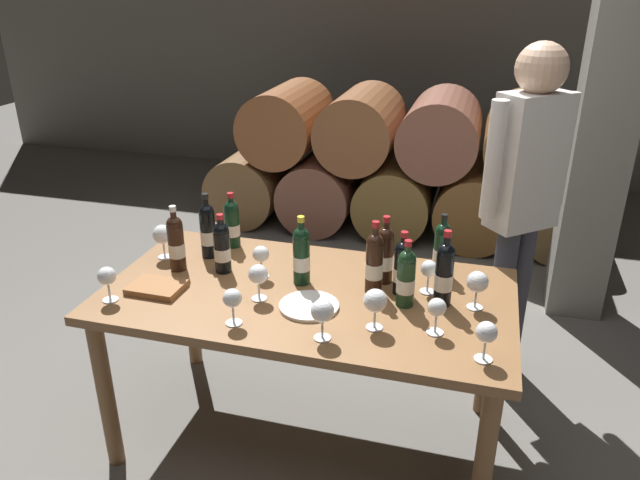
# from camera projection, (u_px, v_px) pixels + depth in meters

# --- Properties ---
(ground_plane) EXTENTS (14.00, 14.00, 0.00)m
(ground_plane) POSITION_uv_depth(u_px,v_px,m) (309.00, 433.00, 2.83)
(ground_plane) COLOR #66635E
(cellar_back_wall) EXTENTS (10.00, 0.24, 2.80)m
(cellar_back_wall) POSITION_uv_depth(u_px,v_px,m) (428.00, 37.00, 5.96)
(cellar_back_wall) COLOR slate
(cellar_back_wall) RESTS_ON ground_plane
(barrel_stack) EXTENTS (3.12, 0.90, 1.15)m
(barrel_stack) POSITION_uv_depth(u_px,v_px,m) (399.00, 166.00, 4.90)
(barrel_stack) COLOR brown
(barrel_stack) RESTS_ON ground_plane
(stone_pillar) EXTENTS (0.32, 0.32, 2.60)m
(stone_pillar) POSITION_uv_depth(u_px,v_px,m) (609.00, 105.00, 3.39)
(stone_pillar) COLOR slate
(stone_pillar) RESTS_ON ground_plane
(dining_table) EXTENTS (1.70, 0.90, 0.76)m
(dining_table) POSITION_uv_depth(u_px,v_px,m) (307.00, 310.00, 2.56)
(dining_table) COLOR brown
(dining_table) RESTS_ON ground_plane
(wine_bottle_0) EXTENTS (0.07, 0.07, 0.28)m
(wine_bottle_0) POSITION_uv_depth(u_px,v_px,m) (406.00, 277.00, 2.37)
(wine_bottle_0) COLOR #19381E
(wine_bottle_0) RESTS_ON dining_table
(wine_bottle_1) EXTENTS (0.07, 0.07, 0.32)m
(wine_bottle_1) POSITION_uv_depth(u_px,v_px,m) (374.00, 262.00, 2.47)
(wine_bottle_1) COLOR black
(wine_bottle_1) RESTS_ON dining_table
(wine_bottle_2) EXTENTS (0.07, 0.07, 0.31)m
(wine_bottle_2) POSITION_uv_depth(u_px,v_px,m) (208.00, 230.00, 2.78)
(wine_bottle_2) COLOR black
(wine_bottle_2) RESTS_ON dining_table
(wine_bottle_3) EXTENTS (0.07, 0.07, 0.30)m
(wine_bottle_3) POSITION_uv_depth(u_px,v_px,m) (385.00, 254.00, 2.55)
(wine_bottle_3) COLOR black
(wine_bottle_3) RESTS_ON dining_table
(wine_bottle_4) EXTENTS (0.07, 0.07, 0.32)m
(wine_bottle_4) POSITION_uv_depth(u_px,v_px,m) (444.00, 273.00, 2.37)
(wine_bottle_4) COLOR black
(wine_bottle_4) RESTS_ON dining_table
(wine_bottle_5) EXTENTS (0.07, 0.07, 0.28)m
(wine_bottle_5) POSITION_uv_depth(u_px,v_px,m) (442.00, 248.00, 2.63)
(wine_bottle_5) COLOR black
(wine_bottle_5) RESTS_ON dining_table
(wine_bottle_6) EXTENTS (0.07, 0.07, 0.27)m
(wine_bottle_6) POSITION_uv_depth(u_px,v_px,m) (232.00, 223.00, 2.89)
(wine_bottle_6) COLOR black
(wine_bottle_6) RESTS_ON dining_table
(wine_bottle_7) EXTENTS (0.07, 0.07, 0.30)m
(wine_bottle_7) POSITION_uv_depth(u_px,v_px,m) (176.00, 243.00, 2.66)
(wine_bottle_7) COLOR black
(wine_bottle_7) RESTS_ON dining_table
(wine_bottle_8) EXTENTS (0.07, 0.07, 0.31)m
(wine_bottle_8) POSITION_uv_depth(u_px,v_px,m) (301.00, 255.00, 2.54)
(wine_bottle_8) COLOR black
(wine_bottle_8) RESTS_ON dining_table
(wine_bottle_9) EXTENTS (0.07, 0.07, 0.27)m
(wine_bottle_9) POSITION_uv_depth(u_px,v_px,m) (222.00, 247.00, 2.64)
(wine_bottle_9) COLOR black
(wine_bottle_9) RESTS_ON dining_table
(wine_bottle_10) EXTENTS (0.07, 0.07, 0.28)m
(wine_bottle_10) POSITION_uv_depth(u_px,v_px,m) (403.00, 267.00, 2.46)
(wine_bottle_10) COLOR black
(wine_bottle_10) RESTS_ON dining_table
(wine_glass_0) EXTENTS (0.09, 0.09, 0.16)m
(wine_glass_0) POSITION_uv_depth(u_px,v_px,m) (477.00, 283.00, 2.35)
(wine_glass_0) COLOR white
(wine_glass_0) RESTS_ON dining_table
(wine_glass_1) EXTENTS (0.08, 0.08, 0.15)m
(wine_glass_1) POSITION_uv_depth(u_px,v_px,m) (258.00, 275.00, 2.42)
(wine_glass_1) COLOR white
(wine_glass_1) RESTS_ON dining_table
(wine_glass_2) EXTENTS (0.07, 0.07, 0.14)m
(wine_glass_2) POSITION_uv_depth(u_px,v_px,m) (437.00, 309.00, 2.19)
(wine_glass_2) COLOR white
(wine_glass_2) RESTS_ON dining_table
(wine_glass_3) EXTENTS (0.09, 0.09, 0.16)m
(wine_glass_3) POSITION_uv_depth(u_px,v_px,m) (322.00, 312.00, 2.15)
(wine_glass_3) COLOR white
(wine_glass_3) RESTS_ON dining_table
(wine_glass_4) EXTENTS (0.07, 0.07, 0.15)m
(wine_glass_4) POSITION_uv_depth(u_px,v_px,m) (232.00, 299.00, 2.25)
(wine_glass_4) COLOR white
(wine_glass_4) RESTS_ON dining_table
(wine_glass_5) EXTENTS (0.07, 0.07, 0.15)m
(wine_glass_5) POSITION_uv_depth(u_px,v_px,m) (107.00, 277.00, 2.41)
(wine_glass_5) COLOR white
(wine_glass_5) RESTS_ON dining_table
(wine_glass_6) EXTENTS (0.09, 0.09, 0.16)m
(wine_glass_6) POSITION_uv_depth(u_px,v_px,m) (375.00, 302.00, 2.21)
(wine_glass_6) COLOR white
(wine_glass_6) RESTS_ON dining_table
(wine_glass_7) EXTENTS (0.07, 0.07, 0.15)m
(wine_glass_7) POSITION_uv_depth(u_px,v_px,m) (486.00, 334.00, 2.03)
(wine_glass_7) COLOR white
(wine_glass_7) RESTS_ON dining_table
(wine_glass_8) EXTENTS (0.09, 0.09, 0.16)m
(wine_glass_8) POSITION_uv_depth(u_px,v_px,m) (162.00, 235.00, 2.78)
(wine_glass_8) COLOR white
(wine_glass_8) RESTS_ON dining_table
(wine_glass_9) EXTENTS (0.07, 0.07, 0.15)m
(wine_glass_9) POSITION_uv_depth(u_px,v_px,m) (261.00, 255.00, 2.60)
(wine_glass_9) COLOR white
(wine_glass_9) RESTS_ON dining_table
(wine_glass_10) EXTENTS (0.07, 0.07, 0.14)m
(wine_glass_10) POSITION_uv_depth(u_px,v_px,m) (429.00, 270.00, 2.47)
(wine_glass_10) COLOR white
(wine_glass_10) RESTS_ON dining_table
(tasting_notebook) EXTENTS (0.22, 0.16, 0.03)m
(tasting_notebook) POSITION_uv_depth(u_px,v_px,m) (157.00, 287.00, 2.52)
(tasting_notebook) COLOR #936038
(tasting_notebook) RESTS_ON dining_table
(serving_plate) EXTENTS (0.24, 0.24, 0.01)m
(serving_plate) POSITION_uv_depth(u_px,v_px,m) (309.00, 306.00, 2.40)
(serving_plate) COLOR white
(serving_plate) RESTS_ON dining_table
(sommelier_presenting) EXTENTS (0.39, 0.35, 1.72)m
(sommelier_presenting) POSITION_uv_depth(u_px,v_px,m) (524.00, 189.00, 2.86)
(sommelier_presenting) COLOR #383842
(sommelier_presenting) RESTS_ON ground_plane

